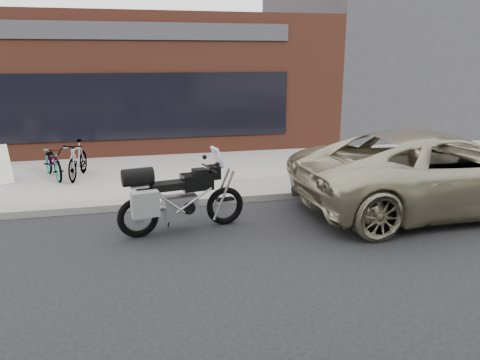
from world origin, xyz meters
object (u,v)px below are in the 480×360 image
bicycle_front (53,162)px  bicycle_rear (78,160)px  motorcycle (175,198)px  minivan (438,171)px

bicycle_front → bicycle_rear: bicycle_rear is taller
motorcycle → bicycle_front: 4.96m
motorcycle → bicycle_front: (-2.69, 4.17, -0.09)m
bicycle_rear → bicycle_front: bearing=174.9°
minivan → bicycle_front: size_ratio=3.77×
bicycle_front → bicycle_rear: bearing=-36.1°
motorcycle → minivan: size_ratio=0.40×
bicycle_front → bicycle_rear: (0.61, -0.17, 0.06)m
motorcycle → minivan: minivan is taller
minivan → bicycle_front: 9.18m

